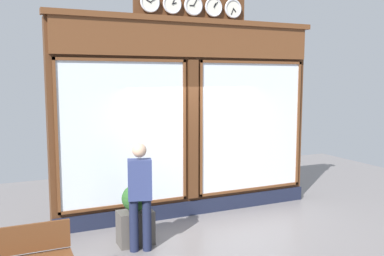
% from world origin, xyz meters
% --- Properties ---
extents(shop_facade, '(5.34, 0.42, 4.27)m').
position_xyz_m(shop_facade, '(-0.00, -0.13, 1.92)').
color(shop_facade, '#4C2B16').
rests_on(shop_facade, ground_plane).
extents(pedestrian, '(0.40, 0.31, 1.69)m').
position_xyz_m(pedestrian, '(1.44, 1.25, 0.93)').
color(pedestrian, '#191E38').
rests_on(pedestrian, ground_plane).
extents(planter_box, '(0.56, 0.36, 0.55)m').
position_xyz_m(planter_box, '(1.43, 0.96, 0.27)').
color(planter_box, '#4C4742').
rests_on(planter_box, ground_plane).
extents(planter_shrub, '(0.42, 0.42, 0.42)m').
position_xyz_m(planter_shrub, '(1.43, 0.96, 0.76)').
color(planter_shrub, '#285623').
rests_on(planter_shrub, planter_box).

